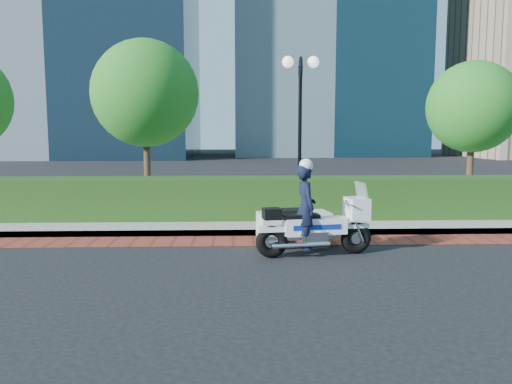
{
  "coord_description": "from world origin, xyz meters",
  "views": [
    {
      "loc": [
        -0.72,
        -8.78,
        2.26
      ],
      "look_at": [
        -0.35,
        1.85,
        1.0
      ],
      "focal_mm": 35.0,
      "sensor_mm": 36.0,
      "label": 1
    }
  ],
  "objects_px": {
    "tree_c": "(473,107)",
    "police_motorcycle": "(305,220)",
    "lamppost": "(300,108)",
    "tree_b": "(145,94)"
  },
  "relations": [
    {
      "from": "tree_b",
      "to": "police_motorcycle",
      "type": "relative_size",
      "value": 2.2
    },
    {
      "from": "tree_c",
      "to": "lamppost",
      "type": "bearing_deg",
      "value": -166.7
    },
    {
      "from": "lamppost",
      "to": "tree_c",
      "type": "xyz_separation_m",
      "value": [
        5.5,
        1.3,
        0.09
      ]
    },
    {
      "from": "lamppost",
      "to": "tree_b",
      "type": "relative_size",
      "value": 0.86
    },
    {
      "from": "tree_b",
      "to": "lamppost",
      "type": "bearing_deg",
      "value": -16.11
    },
    {
      "from": "tree_c",
      "to": "police_motorcycle",
      "type": "distance_m",
      "value": 8.79
    },
    {
      "from": "tree_b",
      "to": "police_motorcycle",
      "type": "xyz_separation_m",
      "value": [
        4.04,
        -5.98,
        -2.82
      ]
    },
    {
      "from": "police_motorcycle",
      "to": "lamppost",
      "type": "bearing_deg",
      "value": 74.67
    },
    {
      "from": "lamppost",
      "to": "tree_b",
      "type": "distance_m",
      "value": 4.71
    },
    {
      "from": "tree_c",
      "to": "police_motorcycle",
      "type": "bearing_deg",
      "value": -134.9
    }
  ]
}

